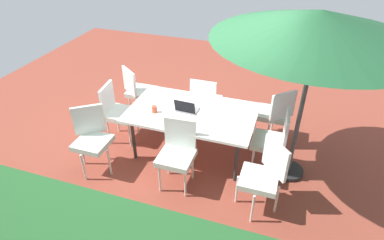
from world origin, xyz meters
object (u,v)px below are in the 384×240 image
object	(u,v)px
chair_northeast	(92,137)
chair_south	(205,100)
chair_northwest	(264,174)
chair_southwest	(275,112)
chair_southeast	(138,90)
cup	(154,109)
laptop	(187,109)
chair_east	(117,110)
chair_north	(177,151)
dining_table	(192,114)
patio_umbrella	(319,26)
chair_west	(273,139)

from	to	relation	value
chair_northeast	chair_south	bearing A→B (deg)	14.47
chair_northwest	chair_south	distance (m)	1.93
chair_northwest	chair_southwest	bearing A→B (deg)	137.58
chair_southeast	cup	bearing A→B (deg)	166.29
chair_southeast	laptop	distance (m)	1.41
chair_east	chair_north	bearing A→B (deg)	-124.18
dining_table	patio_umbrella	world-z (taller)	patio_umbrella
dining_table	chair_southeast	distance (m)	1.45
chair_northeast	patio_umbrella	bearing A→B (deg)	-20.57
chair_south	laptop	xyz separation A→B (m)	(0.07, 0.75, 0.25)
chair_south	chair_southwest	world-z (taller)	same
dining_table	chair_southwest	size ratio (longest dim) A/B	1.92
chair_east	cup	distance (m)	0.80
dining_table	laptop	world-z (taller)	laptop
dining_table	chair_northeast	size ratio (longest dim) A/B	1.92
chair_south	chair_southeast	bearing A→B (deg)	0.54
laptop	dining_table	bearing A→B (deg)	-163.14
chair_southeast	chair_southwest	xyz separation A→B (m)	(-2.42, -0.00, 0.00)
dining_table	chair_north	size ratio (longest dim) A/B	1.92
chair_west	cup	size ratio (longest dim) A/B	9.63
patio_umbrella	chair_southeast	xyz separation A→B (m)	(2.76, -0.72, -1.63)
patio_umbrella	chair_southeast	world-z (taller)	patio_umbrella
chair_south	chair_northeast	world-z (taller)	same
chair_southeast	laptop	size ratio (longest dim) A/B	2.96
laptop	cup	size ratio (longest dim) A/B	3.26
chair_east	cup	size ratio (longest dim) A/B	9.63
chair_northwest	chair_south	xyz separation A→B (m)	(1.20, -1.52, 0.00)
chair_northwest	chair_west	bearing A→B (deg)	134.67
patio_umbrella	laptop	world-z (taller)	patio_umbrella
chair_southeast	chair_west	xyz separation A→B (m)	(-2.47, 0.72, 0.00)
patio_umbrella	chair_north	world-z (taller)	patio_umbrella
chair_northwest	dining_table	bearing A→B (deg)	-166.82
chair_northwest	chair_west	size ratio (longest dim) A/B	1.00
chair_south	chair_northeast	xyz separation A→B (m)	(1.24, 1.52, 0.00)
patio_umbrella	chair_south	xyz separation A→B (m)	(1.51, -0.74, -1.63)
laptop	patio_umbrella	bearing A→B (deg)	-176.90
dining_table	cup	distance (m)	0.56
chair_south	chair_northeast	bearing A→B (deg)	50.26
chair_south	cup	distance (m)	1.09
chair_east	chair_west	size ratio (longest dim) A/B	1.00
chair_southeast	chair_northwest	world-z (taller)	same
cup	chair_south	bearing A→B (deg)	-118.93
chair_northwest	laptop	size ratio (longest dim) A/B	2.96
patio_umbrella	chair_east	bearing A→B (deg)	0.49
chair_west	cup	xyz separation A→B (m)	(1.74, 0.18, 0.26)
chair_west	laptop	world-z (taller)	chair_west
chair_northwest	chair_west	xyz separation A→B (m)	(-0.02, -0.77, 0.00)
patio_umbrella	chair_northwest	bearing A→B (deg)	68.29
dining_table	laptop	xyz separation A→B (m)	(0.08, 0.02, 0.10)
chair_southwest	chair_northeast	size ratio (longest dim) A/B	1.00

